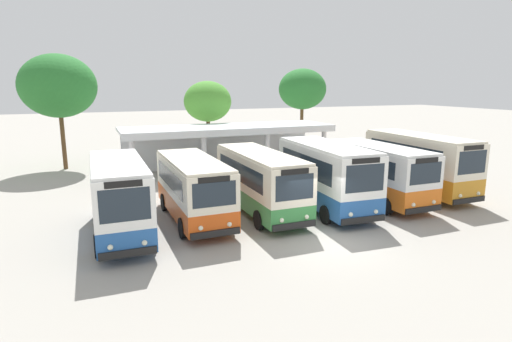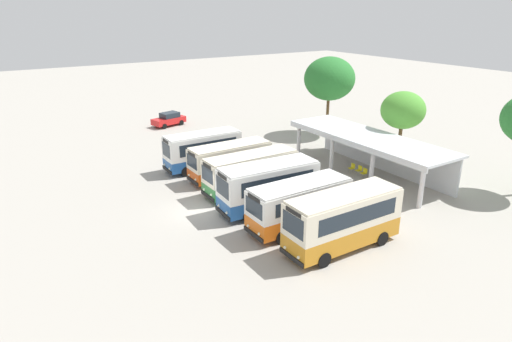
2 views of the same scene
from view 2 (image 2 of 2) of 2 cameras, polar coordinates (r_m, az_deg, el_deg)
ground_plane at (r=32.01m, az=-7.36°, el=-5.10°), size 180.00×180.00×0.00m
city_bus_nearest_orange at (r=39.60m, az=-6.85°, el=2.77°), size 2.31×6.87×3.29m
city_bus_second_in_row at (r=37.13m, az=-3.35°, el=1.45°), size 2.34×7.06×2.99m
city_bus_middle_cream at (r=34.31m, az=-0.66°, el=-0.03°), size 2.29×7.61×3.10m
city_bus_fourth_amber at (r=31.24m, az=1.59°, el=-1.81°), size 2.77×7.32×3.42m
city_bus_fifth_blue at (r=28.83m, az=5.57°, el=-4.15°), size 2.40×7.06×3.15m
city_bus_far_end_green at (r=26.80m, az=11.06°, el=-6.01°), size 2.44×7.51×3.52m
parked_car_flank at (r=55.39m, az=-11.07°, el=6.53°), size 2.66×4.31×1.62m
terminal_canopy at (r=39.49m, az=14.65°, el=3.34°), size 15.56×4.72×3.40m
waiting_chair_end_by_column at (r=39.58m, az=12.19°, el=0.47°), size 0.44×0.44×0.86m
waiting_chair_second_from_end at (r=39.18m, az=13.05°, el=0.19°), size 0.44×0.44×0.86m
waiting_chair_middle_seat at (r=38.62m, az=13.67°, el=-0.16°), size 0.44×0.44×0.86m
roadside_tree_behind_canopy at (r=41.90m, az=18.29°, el=7.38°), size 3.90×3.90×6.68m
roadside_tree_west_of_canopy at (r=50.08m, az=9.38°, el=11.57°), size 5.53×5.53×8.64m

